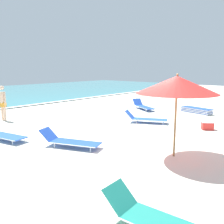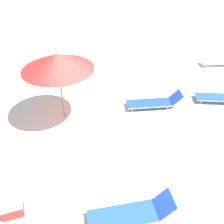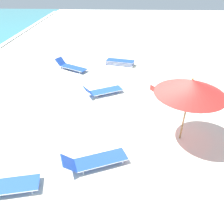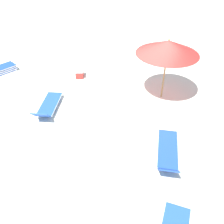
{
  "view_description": "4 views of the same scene",
  "coord_description": "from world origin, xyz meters",
  "px_view_note": "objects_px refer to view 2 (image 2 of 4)",
  "views": [
    {
      "loc": [
        -7.35,
        -4.51,
        2.68
      ],
      "look_at": [
        -0.32,
        1.57,
        1.0
      ],
      "focal_mm": 40.0,
      "sensor_mm": 36.0,
      "label": 1
    },
    {
      "loc": [
        5.97,
        2.44,
        5.57
      ],
      "look_at": [
        0.1,
        0.82,
        1.11
      ],
      "focal_mm": 40.0,
      "sensor_mm": 36.0,
      "label": 2
    },
    {
      "loc": [
        -7.15,
        1.11,
        5.41
      ],
      "look_at": [
        -0.33,
        1.4,
        0.91
      ],
      "focal_mm": 35.0,
      "sensor_mm": 36.0,
      "label": 3
    },
    {
      "loc": [
        -3.49,
        7.31,
        5.75
      ],
      "look_at": [
        -0.07,
        1.78,
        0.87
      ],
      "focal_mm": 40.0,
      "sensor_mm": 36.0,
      "label": 4
    }
  ],
  "objects_px": {
    "sun_lounger_under_umbrella": "(154,102)",
    "sun_lounger_mid_beach_solo": "(63,66)",
    "sun_lounger_beside_umbrella": "(224,97)",
    "sun_lounger_mid_beach_pair_a": "(223,61)",
    "cooler_box": "(13,209)",
    "beach_umbrella": "(57,62)",
    "sun_lounger_near_water_right": "(132,213)"
  },
  "relations": [
    {
      "from": "sun_lounger_under_umbrella",
      "to": "sun_lounger_mid_beach_solo",
      "type": "bearing_deg",
      "value": -133.54
    },
    {
      "from": "sun_lounger_under_umbrella",
      "to": "sun_lounger_mid_beach_solo",
      "type": "height_order",
      "value": "same"
    },
    {
      "from": "sun_lounger_beside_umbrella",
      "to": "sun_lounger_mid_beach_pair_a",
      "type": "bearing_deg",
      "value": 164.41
    },
    {
      "from": "sun_lounger_under_umbrella",
      "to": "cooler_box",
      "type": "relative_size",
      "value": 3.56
    },
    {
      "from": "sun_lounger_mid_beach_solo",
      "to": "beach_umbrella",
      "type": "bearing_deg",
      "value": 21.15
    },
    {
      "from": "beach_umbrella",
      "to": "sun_lounger_under_umbrella",
      "type": "bearing_deg",
      "value": 115.81
    },
    {
      "from": "sun_lounger_beside_umbrella",
      "to": "sun_lounger_near_water_right",
      "type": "distance_m",
      "value": 6.42
    },
    {
      "from": "sun_lounger_under_umbrella",
      "to": "sun_lounger_mid_beach_pair_a",
      "type": "relative_size",
      "value": 0.95
    },
    {
      "from": "sun_lounger_beside_umbrella",
      "to": "sun_lounger_near_water_right",
      "type": "relative_size",
      "value": 1.07
    },
    {
      "from": "sun_lounger_mid_beach_pair_a",
      "to": "cooler_box",
      "type": "height_order",
      "value": "sun_lounger_mid_beach_pair_a"
    },
    {
      "from": "sun_lounger_mid_beach_pair_a",
      "to": "beach_umbrella",
      "type": "bearing_deg",
      "value": -64.55
    },
    {
      "from": "sun_lounger_beside_umbrella",
      "to": "sun_lounger_mid_beach_pair_a",
      "type": "height_order",
      "value": "sun_lounger_beside_umbrella"
    },
    {
      "from": "sun_lounger_under_umbrella",
      "to": "sun_lounger_beside_umbrella",
      "type": "bearing_deg",
      "value": 91.73
    },
    {
      "from": "sun_lounger_beside_umbrella",
      "to": "cooler_box",
      "type": "height_order",
      "value": "sun_lounger_beside_umbrella"
    },
    {
      "from": "sun_lounger_under_umbrella",
      "to": "cooler_box",
      "type": "height_order",
      "value": "sun_lounger_under_umbrella"
    },
    {
      "from": "sun_lounger_mid_beach_solo",
      "to": "sun_lounger_mid_beach_pair_a",
      "type": "height_order",
      "value": "sun_lounger_mid_beach_solo"
    },
    {
      "from": "sun_lounger_mid_beach_pair_a",
      "to": "cooler_box",
      "type": "xyz_separation_m",
      "value": [
        10.08,
        -5.48,
        -0.02
      ]
    },
    {
      "from": "sun_lounger_near_water_right",
      "to": "sun_lounger_mid_beach_pair_a",
      "type": "bearing_deg",
      "value": 137.55
    },
    {
      "from": "sun_lounger_under_umbrella",
      "to": "sun_lounger_mid_beach_solo",
      "type": "xyz_separation_m",
      "value": [
        -1.91,
        -4.69,
        -0.0
      ]
    },
    {
      "from": "beach_umbrella",
      "to": "sun_lounger_mid_beach_solo",
      "type": "height_order",
      "value": "beach_umbrella"
    },
    {
      "from": "sun_lounger_mid_beach_pair_a",
      "to": "cooler_box",
      "type": "relative_size",
      "value": 3.76
    },
    {
      "from": "sun_lounger_under_umbrella",
      "to": "sun_lounger_near_water_right",
      "type": "xyz_separation_m",
      "value": [
        4.81,
        0.12,
        0.0
      ]
    },
    {
      "from": "sun_lounger_mid_beach_solo",
      "to": "sun_lounger_mid_beach_pair_a",
      "type": "relative_size",
      "value": 1.0
    },
    {
      "from": "sun_lounger_near_water_right",
      "to": "cooler_box",
      "type": "bearing_deg",
      "value": -103.75
    },
    {
      "from": "beach_umbrella",
      "to": "sun_lounger_beside_umbrella",
      "type": "bearing_deg",
      "value": 114.59
    },
    {
      "from": "beach_umbrella",
      "to": "sun_lounger_under_umbrella",
      "type": "height_order",
      "value": "beach_umbrella"
    },
    {
      "from": "sun_lounger_beside_umbrella",
      "to": "sun_lounger_mid_beach_solo",
      "type": "distance_m",
      "value": 7.33
    },
    {
      "from": "sun_lounger_beside_umbrella",
      "to": "sun_lounger_mid_beach_pair_a",
      "type": "distance_m",
      "value": 3.54
    },
    {
      "from": "beach_umbrella",
      "to": "sun_lounger_under_umbrella",
      "type": "relative_size",
      "value": 1.14
    },
    {
      "from": "beach_umbrella",
      "to": "sun_lounger_near_water_right",
      "type": "bearing_deg",
      "value": 44.07
    },
    {
      "from": "sun_lounger_under_umbrella",
      "to": "sun_lounger_mid_beach_pair_a",
      "type": "height_order",
      "value": "sun_lounger_under_umbrella"
    },
    {
      "from": "sun_lounger_near_water_right",
      "to": "sun_lounger_mid_beach_solo",
      "type": "bearing_deg",
      "value": -170.91
    }
  ]
}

